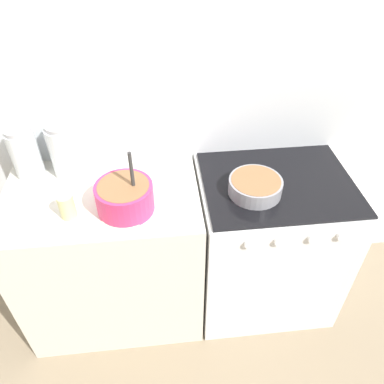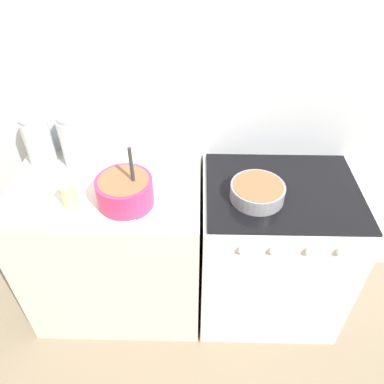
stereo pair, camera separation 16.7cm
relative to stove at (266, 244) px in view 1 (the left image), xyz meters
The scene contains 10 objects.
ground_plane 0.66m from the stove, 142.94° to the right, with size 12.00×12.00×0.00m, color gray.
wall_back 0.91m from the stove, 140.67° to the left, with size 4.83×0.05×2.40m.
countertop_cabinet 0.85m from the stove, behind, with size 0.91×0.59×0.89m.
stove is the anchor object (origin of this frame).
mixing_bowl 0.90m from the stove, behind, with size 0.25×0.25×0.30m.
baking_pan 0.51m from the stove, 154.56° to the right, with size 0.25×0.25×0.08m.
storage_jar_left 1.33m from the stove, behind, with size 0.13×0.13×0.26m.
storage_jar_middle 1.16m from the stove, 169.03° to the left, with size 0.17×0.17×0.27m.
tin_can 1.10m from the stove, behind, with size 0.07×0.07×0.11m.
recipe_page 0.86m from the stove, behind, with size 0.23×0.32×0.01m.
Camera 1 is at (-0.18, -1.05, 2.03)m, focal length 35.00 mm.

